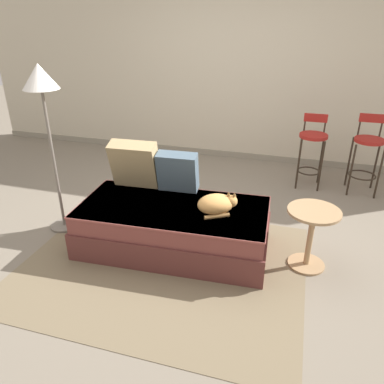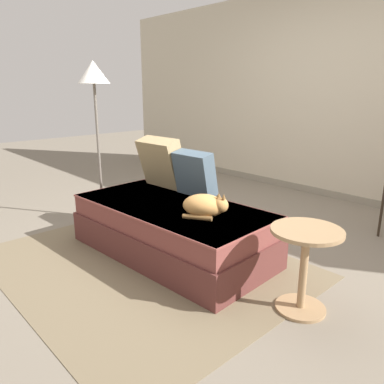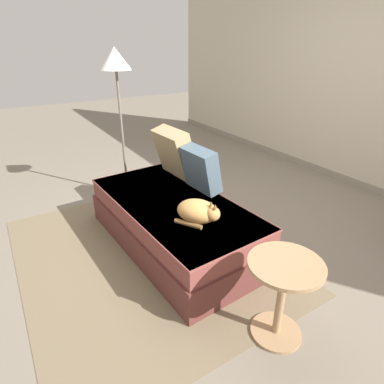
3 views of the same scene
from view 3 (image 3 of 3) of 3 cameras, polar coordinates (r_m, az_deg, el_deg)
ground_plane at (r=3.17m, az=3.19°, el=-6.90°), size 16.00×16.00×0.00m
wall_back_panel at (r=4.41m, az=29.68°, el=17.24°), size 8.00×0.10×2.60m
wall_baseboard_trim at (r=4.64m, az=26.04°, el=1.97°), size 8.00×0.02×0.09m
area_rug at (r=2.88m, az=-8.50°, el=-10.71°), size 2.43×1.96×0.01m
couch at (r=2.87m, az=-3.30°, el=-5.41°), size 1.78×0.95×0.44m
throw_pillow_corner at (r=3.21m, az=-3.04°, el=7.04°), size 0.47×0.31×0.49m
throw_pillow_middle at (r=2.88m, az=1.60°, el=4.06°), size 0.40×0.23×0.41m
cat at (r=2.41m, az=1.16°, el=-3.50°), size 0.40×0.37×0.20m
side_table at (r=2.05m, az=15.75°, el=-16.33°), size 0.44×0.44×0.55m
floor_lamp at (r=3.61m, az=-13.27°, el=19.79°), size 0.32×0.32×1.63m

